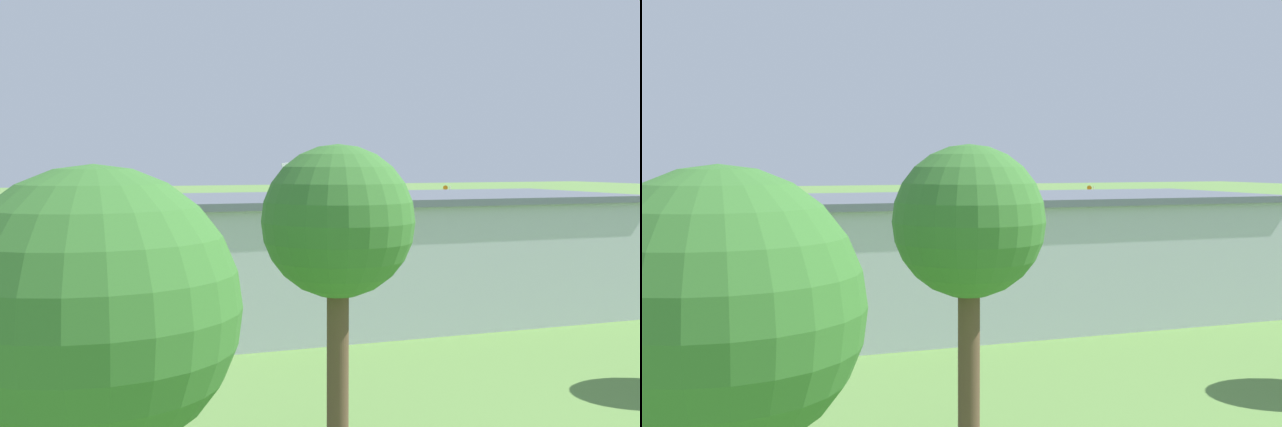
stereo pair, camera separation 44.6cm
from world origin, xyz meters
The scene contains 10 objects.
ground_plane centered at (0.00, 0.00, 0.00)m, with size 400.00×400.00×0.00m, color #608C42.
hangar centered at (3.28, 29.16, 3.39)m, with size 26.96×12.33×6.75m.
biplane centered at (-4.56, -3.60, 6.48)m, with size 7.03×8.98×3.90m.
car_red centered at (15.96, 16.88, 0.82)m, with size 2.17×4.32×1.57m.
car_grey centered at (22.22, 18.36, 0.81)m, with size 2.28×4.74×1.55m.
person_at_fence_line centered at (-6.93, 14.84, 0.89)m, with size 0.43×0.43×1.77m.
person_watching_takeoff centered at (16.51, 20.25, 0.88)m, with size 0.43×0.43×1.76m.
tree_behind_hangar_right centered at (20.21, 51.09, 5.64)m, with size 5.74×5.74×8.53m.
tree_behind_hangar_left centered at (13.52, 47.29, 6.83)m, with size 4.23×4.23×9.05m.
windsock centered at (-27.41, -16.32, 4.92)m, with size 1.34×1.43×5.59m.
Camera 1 is at (21.27, 66.15, 8.57)m, focal length 41.90 mm.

